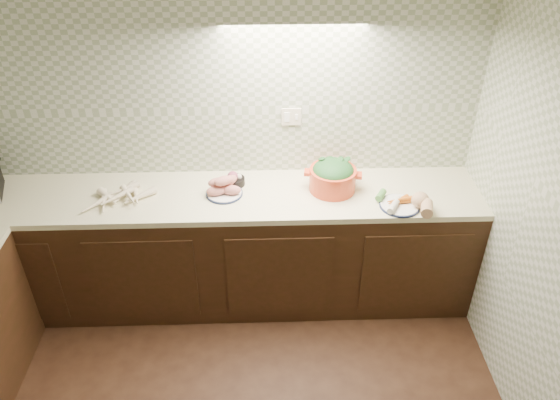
{
  "coord_description": "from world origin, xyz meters",
  "views": [
    {
      "loc": [
        0.36,
        -1.5,
        2.92
      ],
      "look_at": [
        0.46,
        1.25,
        1.02
      ],
      "focal_mm": 35.0,
      "sensor_mm": 36.0,
      "label": 1
    }
  ],
  "objects_px": {
    "parsnip_pile": "(119,196)",
    "dutch_oven": "(333,176)",
    "veg_plate": "(409,202)",
    "sweet_potato_plate": "(224,188)",
    "onion_bowl": "(235,180)"
  },
  "relations": [
    {
      "from": "parsnip_pile",
      "to": "dutch_oven",
      "type": "bearing_deg",
      "value": 3.32
    },
    {
      "from": "dutch_oven",
      "to": "veg_plate",
      "type": "distance_m",
      "value": 0.52
    },
    {
      "from": "sweet_potato_plate",
      "to": "dutch_oven",
      "type": "height_order",
      "value": "dutch_oven"
    },
    {
      "from": "dutch_oven",
      "to": "veg_plate",
      "type": "height_order",
      "value": "dutch_oven"
    },
    {
      "from": "parsnip_pile",
      "to": "sweet_potato_plate",
      "type": "distance_m",
      "value": 0.68
    },
    {
      "from": "sweet_potato_plate",
      "to": "dutch_oven",
      "type": "bearing_deg",
      "value": 2.57
    },
    {
      "from": "onion_bowl",
      "to": "veg_plate",
      "type": "distance_m",
      "value": 1.16
    },
    {
      "from": "parsnip_pile",
      "to": "onion_bowl",
      "type": "xyz_separation_m",
      "value": [
        0.75,
        0.16,
        0.0
      ]
    },
    {
      "from": "parsnip_pile",
      "to": "sweet_potato_plate",
      "type": "xyz_separation_m",
      "value": [
        0.68,
        0.05,
        0.02
      ]
    },
    {
      "from": "onion_bowl",
      "to": "veg_plate",
      "type": "height_order",
      "value": "veg_plate"
    },
    {
      "from": "parsnip_pile",
      "to": "onion_bowl",
      "type": "relative_size",
      "value": 2.81
    },
    {
      "from": "parsnip_pile",
      "to": "dutch_oven",
      "type": "distance_m",
      "value": 1.41
    },
    {
      "from": "parsnip_pile",
      "to": "dutch_oven",
      "type": "height_order",
      "value": "dutch_oven"
    },
    {
      "from": "onion_bowl",
      "to": "parsnip_pile",
      "type": "bearing_deg",
      "value": -167.64
    },
    {
      "from": "parsnip_pile",
      "to": "sweet_potato_plate",
      "type": "height_order",
      "value": "sweet_potato_plate"
    }
  ]
}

